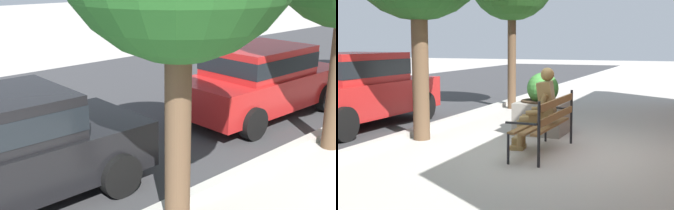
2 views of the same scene
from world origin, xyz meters
TOP-DOWN VIEW (x-y plane):
  - ground_plane at (0.00, 0.00)m, footprint 80.00×80.00m
  - curb_stone at (0.00, 2.90)m, footprint 60.00×0.20m
  - park_bench at (-0.12, 0.08)m, footprint 1.81×0.56m
  - bronze_statue_seated at (0.06, 0.29)m, footprint 0.61×0.82m
  - concrete_planter at (1.51, 0.67)m, footprint 0.94×0.94m
  - parked_car_red at (0.66, 4.55)m, footprint 4.13×1.98m

SIDE VIEW (x-z plane):
  - ground_plane at x=0.00m, z-range 0.00..0.00m
  - curb_stone at x=0.00m, z-range 0.00..0.12m
  - concrete_planter at x=1.51m, z-range -0.11..1.08m
  - park_bench at x=-0.12m, z-range 0.07..1.02m
  - bronze_statue_seated at x=0.06m, z-range -0.02..1.35m
  - parked_car_red at x=0.66m, z-range 0.06..1.62m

